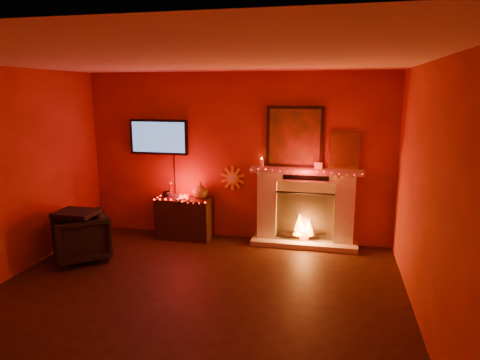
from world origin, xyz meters
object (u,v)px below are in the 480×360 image
object	(u,v)px
console_table	(185,215)
armchair	(80,237)
fireplace	(305,200)
tv	(159,137)
sunburst_clock	(232,178)

from	to	relation	value
console_table	armchair	distance (m)	1.69
fireplace	tv	xyz separation A→B (m)	(-2.44, 0.06, 0.92)
sunburst_clock	armchair	bearing A→B (deg)	-142.57
sunburst_clock	armchair	xyz separation A→B (m)	(-1.90, -1.45, -0.66)
fireplace	sunburst_clock	size ratio (longest dim) A/B	5.45
sunburst_clock	armchair	distance (m)	2.48
sunburst_clock	tv	bearing A→B (deg)	-178.76
tv	armchair	size ratio (longest dim) A/B	1.65
tv	console_table	size ratio (longest dim) A/B	1.31
fireplace	console_table	distance (m)	1.98
console_table	armchair	xyz separation A→B (m)	(-1.15, -1.24, -0.04)
sunburst_clock	console_table	distance (m)	1.00
sunburst_clock	console_table	bearing A→B (deg)	-163.98
armchair	fireplace	bearing A→B (deg)	73.49
armchair	tv	bearing A→B (deg)	115.17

